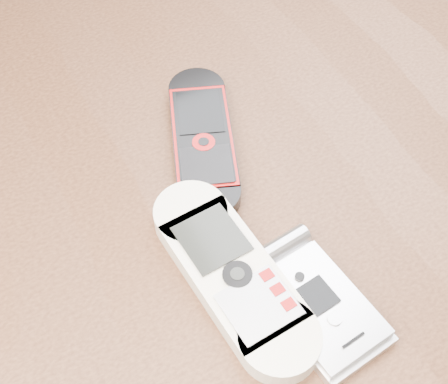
{
  "coord_description": "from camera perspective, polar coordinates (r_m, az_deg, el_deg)",
  "views": [
    {
      "loc": [
        -0.13,
        -0.25,
        1.15
      ],
      "look_at": [
        0.01,
        0.0,
        0.76
      ],
      "focal_mm": 50.0,
      "sensor_mm": 36.0,
      "label": 1
    }
  ],
  "objects": [
    {
      "name": "table",
      "position": [
        0.57,
        -0.44,
        -7.01
      ],
      "size": [
        1.2,
        0.8,
        0.75
      ],
      "color": "black",
      "rests_on": "ground"
    },
    {
      "name": "nokia_white",
      "position": [
        0.44,
        0.75,
        -7.49
      ],
      "size": [
        0.07,
        0.17,
        0.02
      ],
      "primitive_type": "cube",
      "rotation": [
        0.0,
        0.0,
        0.07
      ],
      "color": "white",
      "rests_on": "table"
    },
    {
      "name": "motorola_razr",
      "position": [
        0.43,
        8.58,
        -10.15
      ],
      "size": [
        0.07,
        0.12,
        0.02
      ],
      "primitive_type": "cube",
      "rotation": [
        0.0,
        0.0,
        0.11
      ],
      "color": "silver",
      "rests_on": "table"
    },
    {
      "name": "nokia_black_red",
      "position": [
        0.51,
        -1.96,
        4.81
      ],
      "size": [
        0.1,
        0.17,
        0.02
      ],
      "primitive_type": "cube",
      "rotation": [
        0.0,
        0.0,
        -0.38
      ],
      "color": "black",
      "rests_on": "table"
    }
  ]
}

